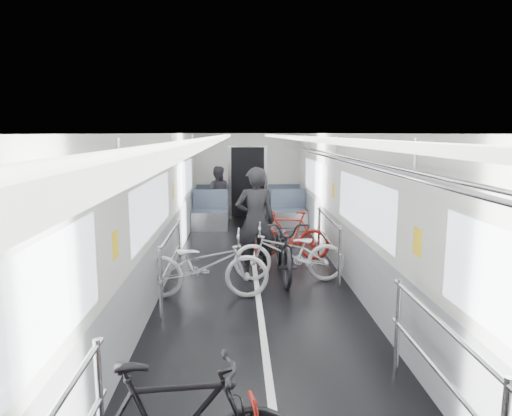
{
  "coord_description": "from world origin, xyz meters",
  "views": [
    {
      "loc": [
        -0.3,
        -6.3,
        2.41
      ],
      "look_at": [
        0.0,
        0.98,
        1.21
      ],
      "focal_mm": 32.0,
      "sensor_mm": 36.0,
      "label": 1
    }
  ],
  "objects": [
    {
      "name": "person_standing",
      "position": [
        0.0,
        1.27,
        0.93
      ],
      "size": [
        0.71,
        0.5,
        1.86
      ],
      "primitive_type": "imported",
      "rotation": [
        0.0,
        0.0,
        3.23
      ],
      "color": "black",
      "rests_on": "floor"
    },
    {
      "name": "bike_right_far",
      "position": [
        0.7,
        2.27,
        0.47
      ],
      "size": [
        1.62,
        0.87,
        0.94
      ],
      "primitive_type": "imported",
      "rotation": [
        0.0,
        0.0,
        -1.86
      ],
      "color": "#A81F14",
      "rests_on": "floor"
    },
    {
      "name": "bike_right_mid",
      "position": [
        0.54,
        0.89,
        0.48
      ],
      "size": [
        1.85,
        0.71,
        0.96
      ],
      "primitive_type": "imported",
      "rotation": [
        0.0,
        0.0,
        -1.61
      ],
      "color": "silver",
      "rests_on": "floor"
    },
    {
      "name": "person_seated",
      "position": [
        -0.84,
        6.07,
        0.76
      ],
      "size": [
        0.79,
        0.64,
        1.52
      ],
      "primitive_type": "imported",
      "rotation": [
        0.0,
        0.0,
        3.05
      ],
      "color": "#312E36",
      "rests_on": "floor"
    },
    {
      "name": "bike_aisle",
      "position": [
        0.48,
        1.17,
        0.5
      ],
      "size": [
        0.71,
        1.93,
        1.01
      ],
      "primitive_type": "imported",
      "rotation": [
        0.0,
        0.0,
        0.02
      ],
      "color": "black",
      "rests_on": "floor"
    },
    {
      "name": "bike_left_far",
      "position": [
        -0.8,
        0.18,
        0.5
      ],
      "size": [
        1.92,
        0.7,
        1.0
      ],
      "primitive_type": "imported",
      "rotation": [
        0.0,
        0.0,
        1.55
      ],
      "color": "#B2B4B8",
      "rests_on": "floor"
    },
    {
      "name": "car_shell",
      "position": [
        0.0,
        1.78,
        1.13
      ],
      "size": [
        3.02,
        14.01,
        2.41
      ],
      "color": "black",
      "rests_on": "ground"
    }
  ]
}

